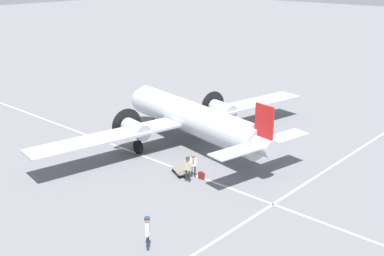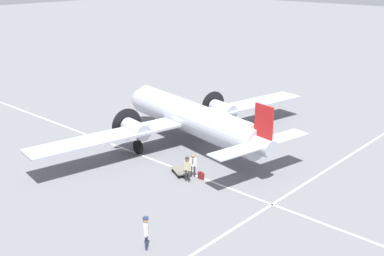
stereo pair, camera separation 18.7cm
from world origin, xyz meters
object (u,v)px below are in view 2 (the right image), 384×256
at_px(ramp_agent, 187,166).
at_px(suitcase_near_door, 201,176).
at_px(crew_foreground, 146,229).
at_px(passenger_boarding, 193,163).
at_px(baggage_cart, 181,171).
at_px(airliner_main, 189,117).

bearing_deg(ramp_agent, suitcase_near_door, -124.32).
relative_size(crew_foreground, ramp_agent, 1.04).
bearing_deg(passenger_boarding, ramp_agent, 70.97).
xyz_separation_m(passenger_boarding, baggage_cart, (-0.93, -0.28, -0.78)).
relative_size(crew_foreground, suitcase_near_door, 3.40).
height_order(airliner_main, baggage_cart, airliner_main).
bearing_deg(passenger_boarding, airliner_main, -80.91).
xyz_separation_m(airliner_main, crew_foreground, (8.97, -13.14, -1.20)).
height_order(crew_foreground, passenger_boarding, crew_foreground).
height_order(crew_foreground, baggage_cart, crew_foreground).
relative_size(passenger_boarding, suitcase_near_door, 3.09).
bearing_deg(ramp_agent, crew_foreground, 109.51).
bearing_deg(suitcase_near_door, airliner_main, 139.21).
bearing_deg(airliner_main, ramp_agent, 141.98).
distance_m(passenger_boarding, baggage_cart, 1.24).
bearing_deg(passenger_boarding, crew_foreground, 81.49).
bearing_deg(airliner_main, suitcase_near_door, 149.73).
relative_size(crew_foreground, baggage_cart, 1.00).
xyz_separation_m(suitcase_near_door, baggage_cart, (-1.63, -0.36, 0.01)).
distance_m(crew_foreground, ramp_agent, 8.63).
bearing_deg(baggage_cart, passenger_boarding, -137.19).
distance_m(crew_foreground, baggage_cart, 9.77).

